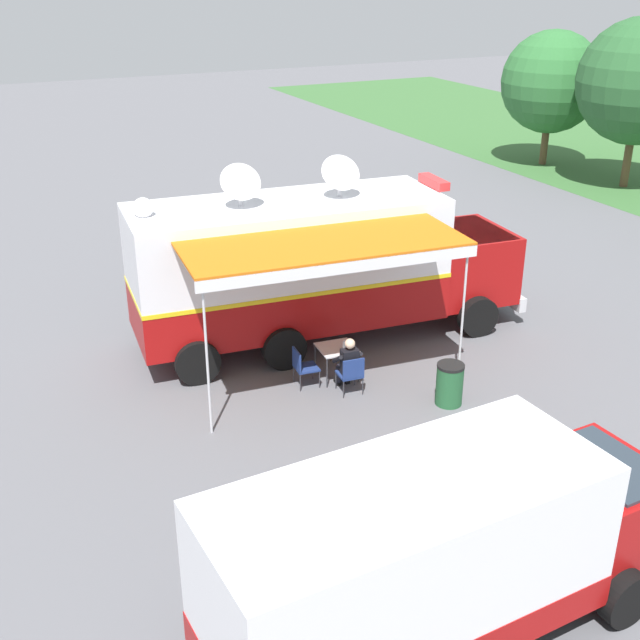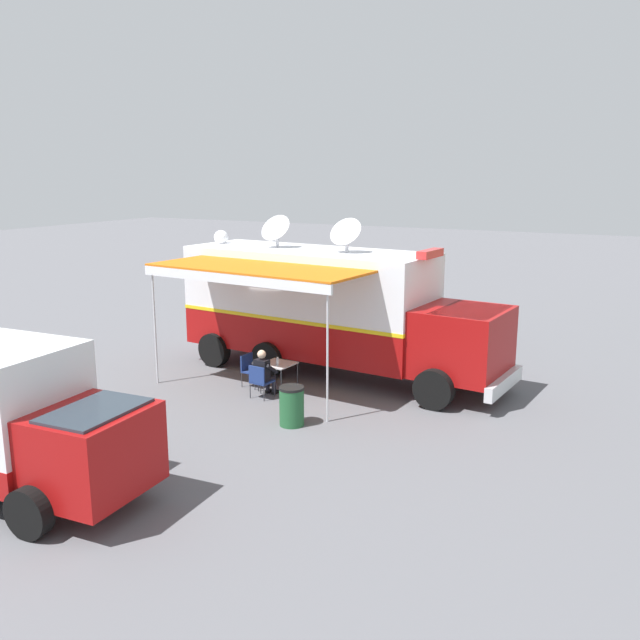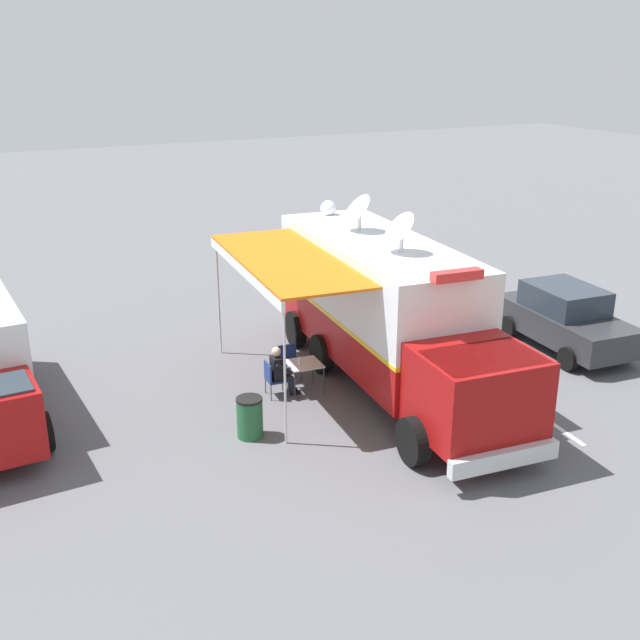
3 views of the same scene
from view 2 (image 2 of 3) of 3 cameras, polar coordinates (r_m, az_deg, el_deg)
The scene contains 10 objects.
ground_plane at distance 19.93m, azimuth -0.95°, elevation -4.11°, with size 100.00×100.00×0.00m, color #5B5B60.
lot_stripe at distance 20.79m, azimuth 9.20°, elevation -3.57°, with size 0.12×4.80×0.01m, color silver.
command_truck at distance 19.05m, azimuth 0.85°, elevation 1.14°, with size 5.33×9.66×4.53m.
folding_table at distance 17.88m, azimuth -3.56°, elevation -3.83°, with size 0.87×0.87×0.73m.
water_bottle at distance 17.66m, azimuth -3.58°, elevation -3.49°, with size 0.07×0.07×0.22m.
folding_chair_at_table at distance 17.31m, azimuth -5.08°, elevation -4.96°, with size 0.52×0.52×0.87m.
folding_chair_beside_table at distance 18.34m, azimuth -5.87°, elevation -3.97°, with size 0.52×0.52×0.87m.
seated_responder at distance 17.41m, azimuth -4.71°, elevation -4.37°, with size 0.69×0.58×1.25m.
trash_bin at distance 15.51m, azimuth -2.39°, elevation -7.22°, with size 0.57×0.57×0.91m.
car_behind_truck at distance 24.31m, azimuth 7.10°, elevation 0.94°, with size 2.26×4.32×1.76m.
Camera 2 is at (16.78, 9.17, 5.65)m, focal length 38.14 mm.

